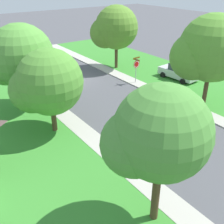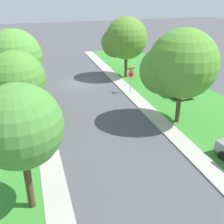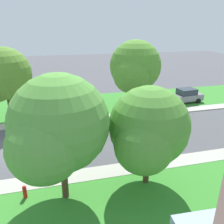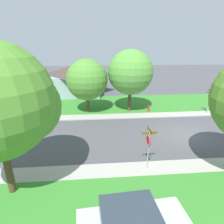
# 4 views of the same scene
# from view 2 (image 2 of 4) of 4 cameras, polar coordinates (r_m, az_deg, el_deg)

# --- Properties ---
(ground_plane) EXTENTS (120.00, 120.00, 0.00)m
(ground_plane) POSITION_cam_2_polar(r_m,az_deg,el_deg) (32.34, -6.97, 5.86)
(ground_plane) COLOR #4C4C51
(sidewalk_east) EXTENTS (1.40, 56.00, 0.10)m
(sidewalk_east) POSITION_cam_2_polar(r_m,az_deg,el_deg) (20.93, -13.50, -5.62)
(sidewalk_east) COLOR #ADA89E
(sidewalk_east) RESTS_ON ground
(sidewalk_west) EXTENTS (1.40, 56.00, 0.10)m
(sidewalk_west) POSITION_cam_2_polar(r_m,az_deg,el_deg) (23.15, 10.26, -2.20)
(sidewalk_west) COLOR #ADA89E
(sidewalk_west) RESTS_ON ground
(lawn_west) EXTENTS (8.00, 56.00, 0.08)m
(lawn_west) POSITION_cam_2_polar(r_m,az_deg,el_deg) (25.53, 19.72, -0.71)
(lawn_west) COLOR #38842D
(lawn_west) RESTS_ON ground
(stop_sign_near_corner) EXTENTS (0.92, 0.92, 2.77)m
(stop_sign_near_corner) POSITION_cam_2_polar(r_m,az_deg,el_deg) (36.04, -16.15, 10.17)
(stop_sign_near_corner) COLOR #9E9EA3
(stop_sign_near_corner) RESTS_ON ground
(stop_sign_far_corner) EXTENTS (0.92, 0.92, 2.77)m
(stop_sign_far_corner) POSITION_cam_2_polar(r_m,az_deg,el_deg) (28.67, 3.93, 7.47)
(stop_sign_far_corner) COLOR #9E9EA3
(stop_sign_far_corner) RESTS_ON ground
(car_silver_driveway_right) EXTENTS (2.28, 4.42, 1.76)m
(car_silver_driveway_right) POSITION_cam_2_polar(r_m,az_deg,el_deg) (29.35, 13.42, 5.17)
(car_silver_driveway_right) COLOR silver
(car_silver_driveway_right) RESTS_ON ground
(tree_corner_large) EXTENTS (4.85, 4.51, 6.05)m
(tree_corner_large) POSITION_cam_2_polar(r_m,az_deg,el_deg) (22.79, -19.83, 6.03)
(tree_corner_large) COLOR #4C3823
(tree_corner_large) RESTS_ON ground
(tree_sidewalk_far) EXTENTS (5.35, 4.98, 7.00)m
(tree_sidewalk_far) POSITION_cam_2_polar(r_m,az_deg,el_deg) (27.26, -20.15, 10.49)
(tree_sidewalk_far) COLOR #4C3823
(tree_sidewalk_far) RESTS_ON ground
(tree_sidewalk_near) EXTENTS (4.26, 3.96, 6.69)m
(tree_sidewalk_near) POSITION_cam_2_polar(r_m,az_deg,el_deg) (13.12, -19.53, -3.21)
(tree_sidewalk_near) COLOR #4C3823
(tree_sidewalk_near) RESTS_ON ground
(tree_across_left) EXTENTS (5.79, 5.38, 7.69)m
(tree_across_left) POSITION_cam_2_polar(r_m,az_deg,el_deg) (21.92, 13.53, 9.35)
(tree_across_left) COLOR #4C3823
(tree_across_left) RESTS_ON ground
(tree_sidewalk_mid) EXTENTS (5.28, 4.91, 7.25)m
(tree_sidewalk_mid) POSITION_cam_2_polar(r_m,az_deg,el_deg) (33.37, 2.43, 14.83)
(tree_sidewalk_mid) COLOR #4C3823
(tree_sidewalk_mid) RESTS_ON ground
(fire_hydrant) EXTENTS (0.38, 0.22, 0.83)m
(fire_hydrant) POSITION_cam_2_polar(r_m,az_deg,el_deg) (30.23, -17.58, 4.37)
(fire_hydrant) COLOR red
(fire_hydrant) RESTS_ON ground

